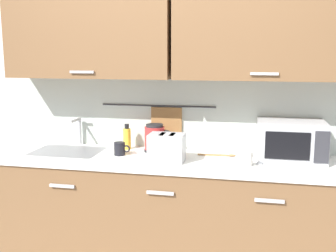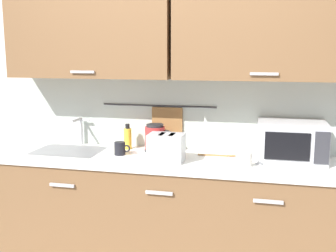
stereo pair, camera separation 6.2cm
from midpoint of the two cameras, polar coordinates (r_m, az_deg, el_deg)
counter_unit at (r=3.07m, az=0.66°, el=-12.38°), size 2.53×0.64×0.90m
back_wall_assembly at (r=3.06m, az=1.84°, el=8.08°), size 3.70×0.41×2.50m
sink_faucet at (r=3.36m, az=-11.65°, el=-0.18°), size 0.09×0.17×0.22m
microwave at (r=2.95m, az=17.36°, el=-2.03°), size 0.46×0.35×0.27m
electric_kettle at (r=3.08m, az=-1.16°, el=-1.71°), size 0.23×0.16×0.21m
dish_soap_bottle at (r=3.18m, az=-5.07°, el=-1.66°), size 0.06×0.06×0.20m
mug_near_sink at (r=3.00m, az=-6.08°, el=-3.12°), size 0.12×0.08×0.09m
toaster at (r=2.80m, az=0.47°, el=-3.01°), size 0.26×0.17×0.19m
mug_by_kettle at (r=2.74m, az=11.50°, el=-4.55°), size 0.12×0.08×0.09m
wooden_spoon at (r=2.98m, az=8.07°, el=-4.08°), size 0.28×0.04×0.01m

